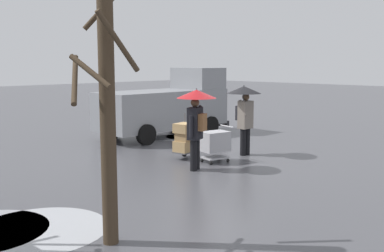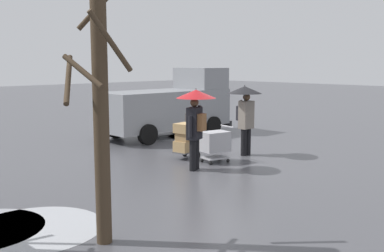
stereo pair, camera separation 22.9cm
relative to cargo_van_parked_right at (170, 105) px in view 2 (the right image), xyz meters
The scene contains 10 objects.
ground_plane 4.35m from the cargo_van_parked_right, 157.47° to the left, with size 90.00×90.00×0.00m, color #4C4C51.
slush_patch_under_van 1.29m from the cargo_van_parked_right, 137.71° to the left, with size 1.41×1.41×0.01m, color #999BA0.
slush_patch_mid_street 10.16m from the cargo_van_parked_right, 124.63° to the left, with size 2.35×2.35×0.01m, color #ADAFB5.
slush_patch_far_side 1.41m from the cargo_van_parked_right, 152.90° to the right, with size 1.63×1.63×0.01m, color #999BA0.
cargo_van_parked_right is the anchor object (origin of this frame).
shopping_cart_vendor 5.02m from the cargo_van_parked_right, 152.65° to the left, with size 0.71×0.91×1.02m.
hand_dolly_boxes 4.39m from the cargo_van_parked_right, 143.61° to the left, with size 0.59×0.76×1.32m.
pedestrian_pink_side 4.52m from the cargo_van_parked_right, 167.97° to the left, with size 1.04×1.04×2.15m.
pedestrian_black_side 5.73m from the cargo_van_parked_right, 144.61° to the left, with size 1.04×1.04×2.15m.
bare_tree_near 10.56m from the cargo_van_parked_right, 132.24° to the left, with size 1.14×1.16×4.00m.
Camera 2 is at (-8.97, 9.95, 2.80)m, focal length 42.09 mm.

